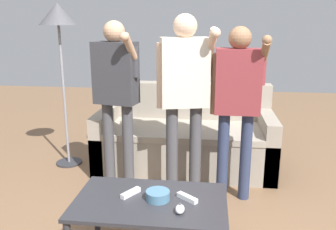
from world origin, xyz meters
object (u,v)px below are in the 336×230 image
snack_bowl (158,195)px  game_remote_wand_far (187,198)px  floor_lamp (58,24)px  player_left (116,86)px  player_center (184,86)px  player_right (237,95)px  game_remote_wand_near (131,193)px  coffee_table (150,207)px  game_remote_nunchuk (180,209)px  couch (185,139)px

snack_bowl → game_remote_wand_far: bearing=5.8°
floor_lamp → player_left: bearing=-32.1°
player_center → player_right: (0.44, 0.00, -0.06)m
floor_lamp → game_remote_wand_far: size_ratio=12.12×
game_remote_wand_near → coffee_table: bearing=-19.3°
player_left → game_remote_wand_near: 1.22m
coffee_table → game_remote_nunchuk: size_ratio=11.10×
game_remote_nunchuk → coffee_table: bearing=146.5°
game_remote_nunchuk → game_remote_wand_far: 0.16m
floor_lamp → game_remote_wand_far: 2.32m
player_left → player_right: player_left is taller
floor_lamp → player_left: 0.98m
game_remote_nunchuk → player_right: bearing=70.4°
couch → player_center: size_ratio=1.15×
couch → player_right: 1.06m
snack_bowl → floor_lamp: 2.22m
snack_bowl → player_center: size_ratio=0.10×
snack_bowl → floor_lamp: (-1.24, 1.52, 1.05)m
floor_lamp → game_remote_wand_far: (1.42, -1.50, -1.06)m
coffee_table → floor_lamp: size_ratio=0.57×
snack_bowl → couch: bearing=88.1°
couch → game_remote_wand_near: 1.61m
coffee_table → player_left: 1.33m
coffee_table → player_center: size_ratio=0.61×
player_right → game_remote_wand_near: player_right is taller
game_remote_nunchuk → game_remote_wand_near: bearing=151.9°
game_remote_nunchuk → player_center: size_ratio=0.05×
game_remote_nunchuk → player_center: 1.21m
couch → player_left: (-0.60, -0.55, 0.68)m
snack_bowl → game_remote_wand_near: (-0.19, 0.04, -0.01)m
coffee_table → game_remote_nunchuk: game_remote_nunchuk is taller
player_left → coffee_table: bearing=-65.5°
player_right → game_remote_wand_far: player_right is taller
player_right → game_remote_wand_far: size_ratio=10.60×
snack_bowl → game_remote_wand_near: size_ratio=1.02×
player_right → coffee_table: bearing=-121.9°
couch → coffee_table: bearing=-93.6°
game_remote_nunchuk → game_remote_wand_far: (0.03, 0.16, -0.01)m
couch → game_remote_nunchuk: (0.10, -1.77, 0.16)m
game_remote_wand_near → floor_lamp: bearing=125.5°
game_remote_nunchuk → player_left: (-0.70, 1.22, 0.51)m
floor_lamp → player_center: 1.54m
coffee_table → snack_bowl: bearing=9.4°
game_remote_nunchuk → game_remote_wand_far: bearing=78.5°
snack_bowl → player_right: bearing=60.1°
floor_lamp → couch: bearing=4.9°
player_center → game_remote_wand_near: 1.09m
game_remote_nunchuk → game_remote_wand_near: (-0.34, 0.18, -0.01)m
game_remote_nunchuk → game_remote_wand_near: game_remote_nunchuk is taller
floor_lamp → player_center: bearing=-23.7°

